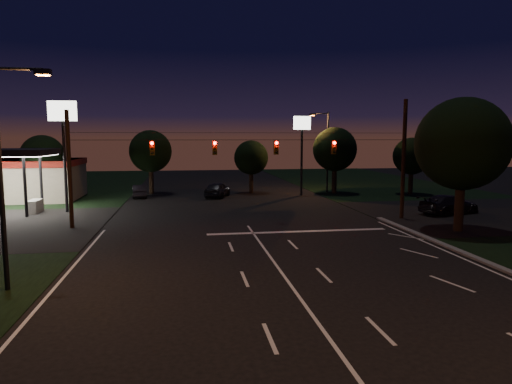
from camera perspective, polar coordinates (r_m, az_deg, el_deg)
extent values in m
plane|color=black|center=(18.79, 4.96, -12.34)|extent=(140.00, 140.00, 0.00)
cube|color=black|center=(41.62, 27.00, -2.45)|extent=(20.00, 16.00, 0.02)
cube|color=silver|center=(13.50, 11.46, -20.43)|extent=(0.14, 40.00, 0.01)
cube|color=silver|center=(30.27, 5.28, -4.94)|extent=(12.00, 0.50, 0.01)
cylinder|color=black|center=(36.63, 17.71, -3.19)|extent=(0.30, 0.30, 9.00)
cylinder|color=black|center=(33.70, -21.99, -4.22)|extent=(0.28, 0.28, 8.00)
cylinder|color=black|center=(32.51, -1.29, 6.53)|extent=(24.00, 0.03, 0.03)
cylinder|color=black|center=(32.51, -1.30, 7.41)|extent=(24.00, 0.02, 0.02)
cube|color=#3F3307|center=(32.31, -12.85, 5.39)|extent=(0.32, 0.26, 1.00)
sphere|color=#FF0705|center=(32.14, -12.88, 5.97)|extent=(0.22, 0.22, 0.22)
sphere|color=black|center=(32.15, -12.87, 5.38)|extent=(0.20, 0.20, 0.20)
sphere|color=black|center=(32.16, -12.85, 4.79)|extent=(0.20, 0.20, 0.20)
cube|color=#3F3307|center=(32.30, -5.18, 5.53)|extent=(0.32, 0.26, 1.00)
sphere|color=#FF0705|center=(32.14, -5.17, 6.11)|extent=(0.22, 0.22, 0.22)
sphere|color=black|center=(32.14, -5.16, 5.52)|extent=(0.20, 0.20, 0.20)
sphere|color=black|center=(32.15, -5.16, 4.93)|extent=(0.20, 0.20, 0.20)
cube|color=#3F3307|center=(32.88, 2.53, 5.57)|extent=(0.32, 0.26, 1.00)
sphere|color=#FF0705|center=(32.72, 2.59, 6.14)|extent=(0.22, 0.22, 0.22)
sphere|color=black|center=(32.73, 2.59, 5.57)|extent=(0.20, 0.20, 0.20)
sphere|color=black|center=(32.73, 2.58, 4.99)|extent=(0.20, 0.20, 0.20)
cube|color=#3F3307|center=(33.99, 9.69, 5.52)|extent=(0.32, 0.26, 1.00)
sphere|color=#FF0705|center=(33.84, 9.78, 6.07)|extent=(0.22, 0.22, 0.22)
sphere|color=black|center=(33.84, 9.77, 5.51)|extent=(0.20, 0.20, 0.20)
sphere|color=black|center=(33.85, 9.76, 4.96)|extent=(0.20, 0.20, 0.20)
cube|color=gray|center=(51.54, -28.94, 1.33)|extent=(14.00, 8.00, 4.00)
cube|color=maroon|center=(51.43, -29.05, 3.22)|extent=(14.20, 8.20, 0.60)
cube|color=gray|center=(41.46, -25.92, -1.65)|extent=(0.80, 2.00, 1.10)
cylinder|color=black|center=(39.35, -26.90, 0.59)|extent=(0.24, 0.24, 4.80)
cylinder|color=black|center=(43.16, -25.27, 1.16)|extent=(0.24, 0.24, 4.80)
cylinder|color=black|center=(40.48, -22.76, 2.87)|extent=(0.24, 0.24, 7.50)
cube|color=white|center=(40.46, -23.06, 9.31)|extent=(2.20, 0.30, 1.60)
cylinder|color=black|center=(48.87, 5.72, 3.66)|extent=(0.24, 0.24, 7.00)
cube|color=white|center=(48.83, 5.78, 8.59)|extent=(1.80, 0.30, 1.40)
cylinder|color=black|center=(20.60, -29.32, 1.32)|extent=(0.20, 0.20, 9.00)
cylinder|color=black|center=(20.40, -27.61, 13.50)|extent=(1.80, 0.12, 0.12)
cube|color=black|center=(20.13, -25.10, 13.44)|extent=(0.60, 0.35, 0.22)
cube|color=orange|center=(20.12, -25.08, 13.10)|extent=(0.45, 0.25, 0.04)
cylinder|color=black|center=(51.73, 8.94, 4.89)|extent=(0.20, 0.20, 9.00)
cylinder|color=black|center=(51.50, 8.06, 9.69)|extent=(1.80, 0.12, 0.12)
cube|color=black|center=(51.24, 7.08, 9.60)|extent=(0.60, 0.35, 0.22)
cube|color=orange|center=(51.23, 7.08, 9.47)|extent=(0.45, 0.25, 0.04)
cylinder|color=black|center=(32.79, 24.09, -1.07)|extent=(0.60, 0.60, 4.00)
sphere|color=black|center=(32.53, 24.41, 5.51)|extent=(6.00, 6.00, 6.00)
sphere|color=black|center=(33.24, 24.84, 5.19)|extent=(4.50, 4.50, 4.50)
sphere|color=black|center=(32.46, 23.22, 5.32)|extent=(4.20, 4.20, 4.20)
cylinder|color=black|center=(49.39, -24.94, 0.76)|extent=(0.49, 0.49, 3.00)
sphere|color=black|center=(49.21, -25.11, 4.03)|extent=(4.20, 4.20, 4.20)
sphere|color=black|center=(49.40, -24.53, 3.92)|extent=(3.15, 3.15, 3.15)
sphere|color=black|center=(49.53, -25.50, 3.91)|extent=(2.94, 2.94, 2.94)
cylinder|color=black|center=(51.56, -12.97, 1.59)|extent=(0.52, 0.52, 3.25)
sphere|color=black|center=(51.38, -13.06, 4.99)|extent=(4.60, 4.60, 4.60)
sphere|color=black|center=(51.70, -12.52, 4.86)|extent=(3.45, 3.45, 3.45)
sphere|color=black|center=(51.65, -13.55, 4.87)|extent=(3.22, 3.22, 3.22)
cylinder|color=black|center=(50.98, -0.61, 1.43)|extent=(0.47, 0.47, 2.75)
sphere|color=black|center=(50.80, -0.62, 4.33)|extent=(3.80, 3.80, 3.80)
sphere|color=black|center=(51.14, -0.24, 4.22)|extent=(2.85, 2.85, 2.85)
sphere|color=black|center=(50.94, -1.07, 4.24)|extent=(2.66, 2.66, 2.66)
cylinder|color=black|center=(51.10, 9.76, 1.71)|extent=(0.53, 0.53, 3.40)
sphere|color=black|center=(50.92, 9.83, 5.29)|extent=(4.80, 4.80, 4.80)
sphere|color=black|center=(51.42, 10.21, 5.14)|extent=(3.60, 3.60, 3.60)
sphere|color=black|center=(51.00, 9.23, 5.18)|extent=(3.36, 3.36, 3.36)
cylinder|color=black|center=(52.43, 18.77, 1.30)|extent=(0.48, 0.48, 2.90)
sphere|color=black|center=(52.26, 18.89, 4.27)|extent=(4.00, 4.00, 4.00)
sphere|color=black|center=(52.72, 19.12, 4.15)|extent=(3.00, 3.00, 3.00)
sphere|color=black|center=(52.26, 18.39, 4.19)|extent=(2.80, 2.80, 2.80)
imported|color=black|center=(47.65, -4.86, 0.32)|extent=(3.30, 4.98, 1.58)
imported|color=black|center=(48.79, -14.35, 0.11)|extent=(1.79, 4.07, 1.30)
imported|color=black|center=(40.02, 22.97, -1.45)|extent=(5.80, 3.78, 1.56)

